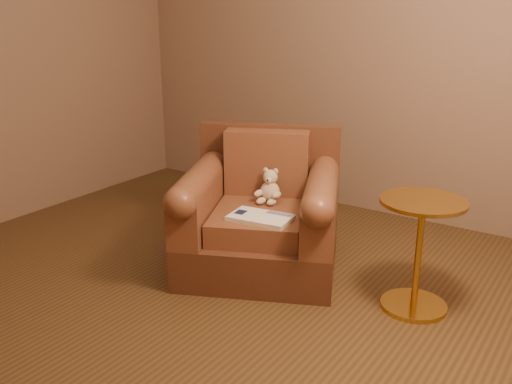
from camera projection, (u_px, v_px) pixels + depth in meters
The scene contains 5 objects.
floor at pixel (190, 304), 3.16m from camera, with size 4.00×4.00×0.00m, color #4D351A.
armchair at pixel (261, 217), 3.56m from camera, with size 1.21×1.19×0.84m.
teddy_bear at pixel (270, 189), 3.57m from camera, with size 0.16×0.18×0.22m.
guidebook at pixel (260, 218), 3.28m from camera, with size 0.38×0.26×0.03m.
side_table at pixel (419, 251), 3.02m from camera, with size 0.45×0.45×0.63m.
Camera 1 is at (1.87, -2.13, 1.58)m, focal length 40.00 mm.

